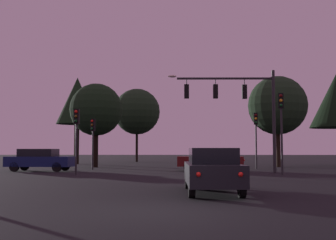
{
  "coord_description": "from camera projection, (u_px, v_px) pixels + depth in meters",
  "views": [
    {
      "loc": [
        0.5,
        -9.96,
        1.47
      ],
      "look_at": [
        -0.48,
        16.73,
        3.37
      ],
      "focal_mm": 44.54,
      "sensor_mm": 36.0,
      "label": 1
    }
  ],
  "objects": [
    {
      "name": "ground_plane",
      "position": [
        177.0,
        167.0,
        34.26
      ],
      "size": [
        168.0,
        168.0,
        0.0
      ],
      "primitive_type": "plane",
      "color": "black",
      "rests_on": "ground"
    },
    {
      "name": "car_crossing_left",
      "position": [
        40.0,
        159.0,
        28.41
      ],
      "size": [
        4.63,
        2.04,
        1.52
      ],
      "color": "#0F1947",
      "rests_on": "ground"
    },
    {
      "name": "traffic_light_far_side",
      "position": [
        76.0,
        128.0,
        24.68
      ],
      "size": [
        0.31,
        0.36,
        3.88
      ],
      "color": "#232326",
      "rests_on": "ground"
    },
    {
      "name": "tree_right_cluster",
      "position": [
        278.0,
        105.0,
        35.44
      ],
      "size": [
        4.99,
        4.99,
        7.73
      ],
      "color": "black",
      "rests_on": "ground"
    },
    {
      "name": "tree_behind_sign",
      "position": [
        77.0,
        101.0,
        43.0
      ],
      "size": [
        4.2,
        4.2,
        8.94
      ],
      "color": "black",
      "rests_on": "ground"
    },
    {
      "name": "tree_left_far",
      "position": [
        96.0,
        110.0,
        34.88
      ],
      "size": [
        4.38,
        4.38,
        7.01
      ],
      "color": "black",
      "rests_on": "ground"
    },
    {
      "name": "car_nearside_lane",
      "position": [
        212.0,
        169.0,
        14.15
      ],
      "size": [
        1.85,
        4.69,
        1.52
      ],
      "color": "black",
      "rests_on": "ground"
    },
    {
      "name": "car_crossing_right",
      "position": [
        211.0,
        159.0,
        28.79
      ],
      "size": [
        4.64,
        2.13,
        1.52
      ],
      "color": "#4C0F0F",
      "rests_on": "ground"
    },
    {
      "name": "traffic_signal_mast_arm",
      "position": [
        239.0,
        100.0,
        26.48
      ],
      "size": [
        6.82,
        0.51,
        6.53
      ],
      "color": "#232326",
      "rests_on": "ground"
    },
    {
      "name": "tree_center_horizon",
      "position": [
        137.0,
        112.0,
        50.75
      ],
      "size": [
        5.59,
        5.59,
        8.89
      ],
      "color": "black",
      "rests_on": "ground"
    },
    {
      "name": "traffic_light_median",
      "position": [
        93.0,
        133.0,
        30.8
      ],
      "size": [
        0.37,
        0.39,
        3.75
      ],
      "color": "#232326",
      "rests_on": "ground"
    },
    {
      "name": "traffic_light_corner_right",
      "position": [
        256.0,
        129.0,
        31.9
      ],
      "size": [
        0.33,
        0.37,
        4.29
      ],
      "color": "#232326",
      "rests_on": "ground"
    },
    {
      "name": "traffic_light_corner_left",
      "position": [
        281.0,
        117.0,
        24.32
      ],
      "size": [
        0.35,
        0.38,
        4.78
      ],
      "color": "#232326",
      "rests_on": "ground"
    }
  ]
}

